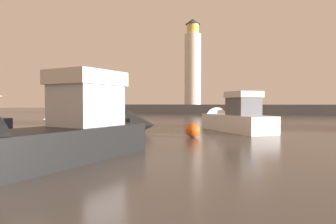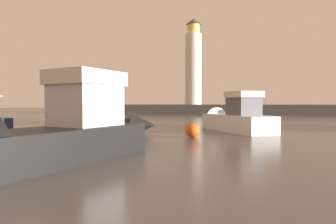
{
  "view_description": "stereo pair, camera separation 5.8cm",
  "coord_description": "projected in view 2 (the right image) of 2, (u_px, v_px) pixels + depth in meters",
  "views": [
    {
      "loc": [
        3.16,
        -1.09,
        2.21
      ],
      "look_at": [
        -0.76,
        17.89,
        1.65
      ],
      "focal_mm": 31.71,
      "sensor_mm": 36.0,
      "label": 1
    },
    {
      "loc": [
        3.21,
        -1.08,
        2.21
      ],
      "look_at": [
        -0.76,
        17.89,
        1.65
      ],
      "focal_mm": 31.71,
      "sensor_mm": 36.0,
      "label": 2
    }
  ],
  "objects": [
    {
      "name": "motorboat_2",
      "position": [
        44.0,
        134.0,
        10.65
      ],
      "size": [
        5.16,
        9.22,
        4.12
      ],
      "color": "black",
      "rests_on": "ground_plane"
    },
    {
      "name": "motorboat_4",
      "position": [
        67.0,
        116.0,
        32.26
      ],
      "size": [
        3.24,
        7.16,
        2.93
      ],
      "color": "white",
      "rests_on": "ground_plane"
    },
    {
      "name": "lighthouse",
      "position": [
        193.0,
        64.0,
        61.49
      ],
      "size": [
        3.38,
        3.38,
        17.76
      ],
      "color": "silver",
      "rests_on": "breakwater"
    },
    {
      "name": "breakwater",
      "position": [
        214.0,
        109.0,
        60.88
      ],
      "size": [
        71.51,
        5.15,
        1.99
      ],
      "primitive_type": "cube",
      "color": "#423F3D",
      "rests_on": "ground_plane"
    },
    {
      "name": "motorboat_1",
      "position": [
        230.0,
        119.0,
        24.45
      ],
      "size": [
        6.68,
        8.91,
        3.56
      ],
      "color": "white",
      "rests_on": "ground_plane"
    },
    {
      "name": "motorboat_3",
      "position": [
        109.0,
        122.0,
        22.17
      ],
      "size": [
        7.19,
        2.34,
        2.8
      ],
      "color": "black",
      "rests_on": "ground_plane"
    },
    {
      "name": "mooring_buoy",
      "position": [
        193.0,
        130.0,
        19.2
      ],
      "size": [
        0.95,
        0.95,
        0.95
      ],
      "primitive_type": "sphere",
      "color": "#EA5919",
      "rests_on": "ground_plane"
    },
    {
      "name": "ground_plane",
      "position": [
        199.0,
        124.0,
        31.34
      ],
      "size": [
        220.0,
        220.0,
        0.0
      ],
      "primitive_type": "plane",
      "color": "#4C4742"
    }
  ]
}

